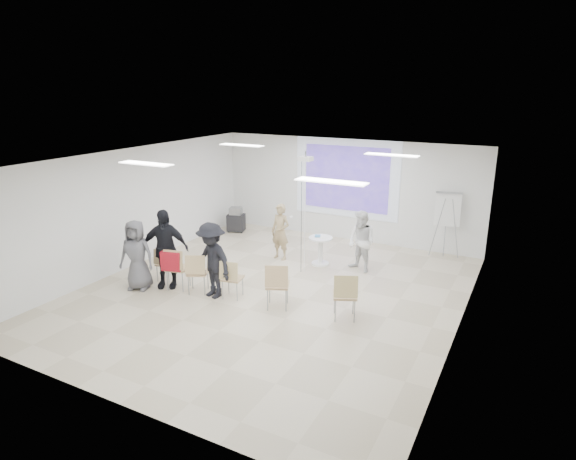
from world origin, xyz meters
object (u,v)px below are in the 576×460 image
at_px(pedestal_table, 320,249).
at_px(av_cart, 236,220).
at_px(chair_right_far, 345,293).
at_px(audience_outer, 136,251).
at_px(audience_left, 164,243).
at_px(audience_mid, 211,256).
at_px(player_left, 280,228).
at_px(flipchart_easel, 448,210).
at_px(chair_center, 231,276).
at_px(chair_right_inner, 277,282).
at_px(laptop, 198,271).
at_px(player_right, 361,239).
at_px(chair_left_inner, 197,270).
at_px(chair_left_mid, 176,266).
at_px(chair_far_left, 164,262).

relative_size(pedestal_table, av_cart, 1.01).
height_order(chair_right_far, audience_outer, audience_outer).
relative_size(audience_left, audience_mid, 1.10).
bearing_deg(player_left, av_cart, 155.10).
xyz_separation_m(player_left, flipchart_easel, (3.85, 2.17, 0.47)).
relative_size(pedestal_table, audience_left, 0.38).
height_order(chair_center, chair_right_inner, chair_right_inner).
bearing_deg(chair_right_far, audience_mid, 161.54).
xyz_separation_m(pedestal_table, chair_right_inner, (0.27, -2.80, 0.17)).
bearing_deg(flipchart_easel, pedestal_table, -154.56).
height_order(chair_center, av_cart, chair_center).
height_order(pedestal_table, laptop, pedestal_table).
xyz_separation_m(chair_right_far, av_cart, (-5.27, 4.08, -0.22)).
height_order(player_right, flipchart_easel, flipchart_easel).
relative_size(laptop, av_cart, 0.44).
distance_m(player_left, audience_outer, 3.77).
height_order(pedestal_table, chair_right_inner, chair_right_inner).
distance_m(audience_outer, flipchart_easel, 7.93).
distance_m(chair_left_inner, av_cart, 4.81).
bearing_deg(chair_center, audience_outer, -178.15).
relative_size(laptop, flipchart_easel, 0.19).
xyz_separation_m(chair_left_mid, audience_left, (-0.33, 0.04, 0.47)).
distance_m(chair_center, laptop, 0.85).
relative_size(chair_left_mid, chair_left_inner, 1.04).
relative_size(player_left, audience_mid, 0.89).
distance_m(chair_left_mid, chair_left_inner, 0.55).
bearing_deg(chair_far_left, flipchart_easel, 31.00).
distance_m(flipchart_easel, av_cart, 6.41).
bearing_deg(chair_left_mid, chair_center, -6.70).
xyz_separation_m(laptop, av_cart, (-1.87, 4.32, -0.14)).
height_order(pedestal_table, chair_left_inner, chair_left_inner).
bearing_deg(chair_far_left, audience_outer, -119.94).
height_order(laptop, audience_left, audience_left).
bearing_deg(audience_outer, chair_center, -4.56).
height_order(audience_mid, flipchart_easel, audience_mid).
xyz_separation_m(chair_left_inner, laptop, (-0.03, 0.09, -0.05)).
height_order(chair_right_far, audience_mid, audience_mid).
height_order(pedestal_table, chair_left_mid, chair_left_mid).
height_order(chair_right_inner, laptop, chair_right_inner).
height_order(pedestal_table, audience_mid, audience_mid).
distance_m(chair_far_left, audience_mid, 1.62).
relative_size(audience_mid, audience_outer, 1.06).
xyz_separation_m(laptop, audience_mid, (0.43, -0.06, 0.45)).
height_order(player_left, audience_outer, audience_outer).
bearing_deg(pedestal_table, chair_right_far, -57.11).
xyz_separation_m(chair_right_inner, audience_outer, (-3.32, -0.53, 0.31)).
distance_m(player_right, chair_far_left, 4.80).
xyz_separation_m(chair_left_mid, chair_center, (1.37, 0.17, -0.06)).
xyz_separation_m(audience_outer, av_cart, (-0.53, 4.80, -0.54)).
xyz_separation_m(pedestal_table, audience_outer, (-3.05, -3.33, 0.48)).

